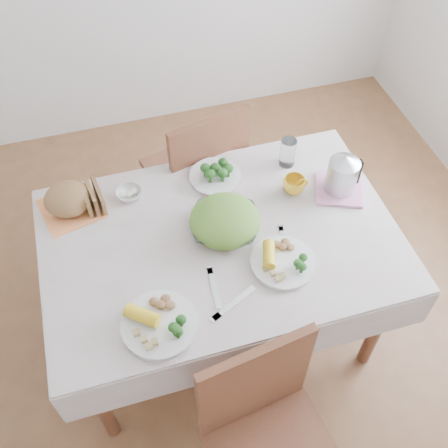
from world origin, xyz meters
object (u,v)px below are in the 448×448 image
object	(u,v)px
dinner_plate_left	(160,324)
yellow_mug	(294,185)
dining_table	(221,287)
chair_far	(193,174)
electric_kettle	(343,171)
salad_bowl	(225,225)
dinner_plate_right	(283,263)

from	to	relation	value
dinner_plate_left	yellow_mug	size ratio (longest dim) A/B	2.87
dining_table	dinner_plate_left	size ratio (longest dim) A/B	4.84
chair_far	electric_kettle	size ratio (longest dim) A/B	5.10
dining_table	dinner_plate_left	bearing A→B (deg)	-134.75
salad_bowl	electric_kettle	distance (m)	0.57
dining_table	chair_far	size ratio (longest dim) A/B	1.42
dinner_plate_right	yellow_mug	distance (m)	0.41
salad_bowl	dinner_plate_right	world-z (taller)	salad_bowl
chair_far	dinner_plate_left	world-z (taller)	chair_far
chair_far	dinner_plate_right	bearing A→B (deg)	86.33
dinner_plate_left	electric_kettle	bearing A→B (deg)	25.76
chair_far	yellow_mug	size ratio (longest dim) A/B	9.75
yellow_mug	salad_bowl	bearing A→B (deg)	-160.27
dining_table	dinner_plate_left	world-z (taller)	dinner_plate_left
dining_table	chair_far	distance (m)	0.70
yellow_mug	electric_kettle	size ratio (longest dim) A/B	0.52
dining_table	dinner_plate_right	xyz separation A→B (m)	(0.20, -0.20, 0.40)
electric_kettle	dinner_plate_right	bearing A→B (deg)	-118.56
dining_table	dinner_plate_left	distance (m)	0.62
electric_kettle	yellow_mug	bearing A→B (deg)	-172.29
chair_far	dinner_plate_right	world-z (taller)	chair_far
salad_bowl	dinner_plate_right	size ratio (longest dim) A/B	1.06
chair_far	dinner_plate_left	xyz separation A→B (m)	(-0.38, -1.03, 0.31)
chair_far	electric_kettle	bearing A→B (deg)	119.53
dinner_plate_left	electric_kettle	world-z (taller)	electric_kettle
dining_table	electric_kettle	xyz separation A→B (m)	(0.59, 0.11, 0.51)
salad_bowl	electric_kettle	size ratio (longest dim) A/B	1.46
dinner_plate_left	chair_far	bearing A→B (deg)	69.88
salad_bowl	yellow_mug	world-z (taller)	yellow_mug
chair_far	yellow_mug	bearing A→B (deg)	109.61
chair_far	yellow_mug	world-z (taller)	chair_far
chair_far	salad_bowl	distance (m)	0.74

